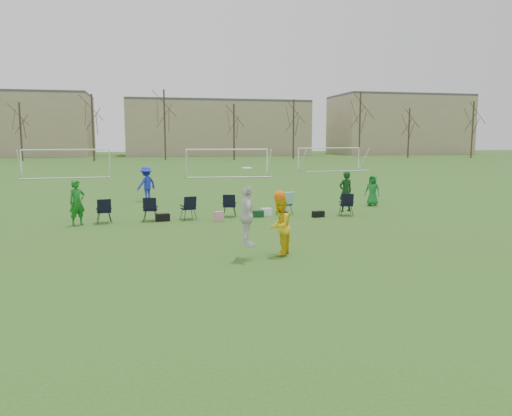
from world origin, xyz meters
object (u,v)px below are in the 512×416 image
object	(u,v)px
fielder_green_near	(77,203)
center_contest	(266,221)
fielder_blue	(146,184)
goal_mid	(227,155)
fielder_green_far	(373,190)
goal_right	(329,152)
goal_left	(66,155)

from	to	relation	value
fielder_green_near	center_contest	world-z (taller)	center_contest
fielder_blue	center_contest	size ratio (longest dim) A/B	0.73
center_contest	goal_mid	distance (m)	31.50
fielder_green_near	fielder_green_far	world-z (taller)	fielder_green_near
fielder_blue	goal_right	world-z (taller)	goal_right
center_contest	goal_right	world-z (taller)	center_contest
fielder_green_near	goal_mid	distance (m)	26.55
fielder_blue	goal_right	bearing A→B (deg)	-171.70
goal_left	goal_mid	world-z (taller)	same
fielder_green_near	fielder_blue	xyz separation A→B (m)	(2.60, 7.38, 0.05)
fielder_green_far	goal_mid	size ratio (longest dim) A/B	0.21
fielder_blue	goal_mid	world-z (taller)	goal_mid
fielder_blue	goal_left	distance (m)	20.49
fielder_blue	goal_mid	bearing A→B (deg)	-154.77
fielder_green_far	center_contest	xyz separation A→B (m)	(-7.74, -9.52, 0.24)
goal_right	center_contest	bearing A→B (deg)	-121.17
center_contest	goal_left	xyz separation A→B (m)	(-10.06, 33.24, 0.92)
goal_left	goal_mid	size ratio (longest dim) A/B	1.00
fielder_green_near	fielder_blue	distance (m)	7.82
fielder_blue	fielder_green_far	xyz separation A→B (m)	(10.98, -4.43, -0.16)
center_contest	fielder_blue	bearing A→B (deg)	103.07
fielder_green_far	goal_mid	xyz separation A→B (m)	(-3.81, 21.72, 1.16)
center_contest	goal_mid	size ratio (longest dim) A/B	0.34
fielder_green_near	fielder_blue	bearing A→B (deg)	36.18
goal_left	goal_mid	bearing A→B (deg)	-13.13
goal_mid	goal_right	size ratio (longest dim) A/B	1.01
fielder_green_near	center_contest	bearing A→B (deg)	-82.82
fielder_green_near	goal_left	bearing A→B (deg)	64.58
fielder_green_near	goal_right	world-z (taller)	goal_right
goal_mid	center_contest	bearing A→B (deg)	-93.18
fielder_blue	goal_mid	xyz separation A→B (m)	(7.17, 17.29, 1.00)
fielder_green_near	fielder_green_far	size ratio (longest dim) A/B	1.15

